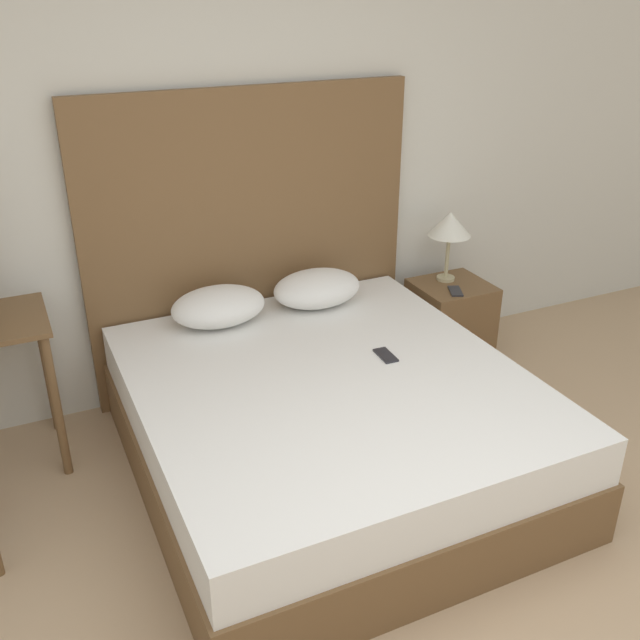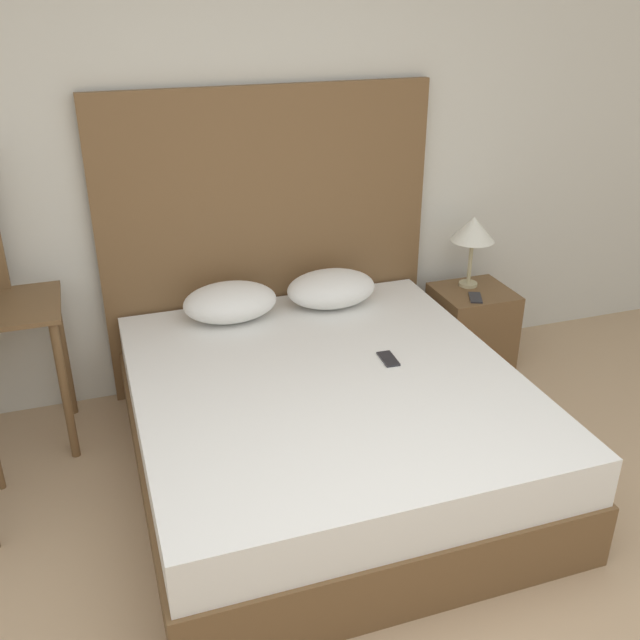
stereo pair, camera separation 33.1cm
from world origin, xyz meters
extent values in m
cube|color=silver|center=(0.00, 2.55, 1.35)|extent=(10.00, 0.06, 2.70)
cube|color=brown|center=(0.12, 1.46, 0.15)|extent=(1.80, 1.99, 0.30)
cube|color=white|center=(0.12, 1.46, 0.42)|extent=(1.76, 1.95, 0.23)
cube|color=brown|center=(0.12, 2.47, 0.86)|extent=(1.89, 0.05, 1.72)
ellipsoid|color=white|center=(-0.17, 2.22, 0.63)|extent=(0.51, 0.36, 0.20)
ellipsoid|color=white|center=(0.42, 2.22, 0.63)|extent=(0.51, 0.36, 0.20)
cube|color=#232328|center=(0.46, 1.51, 0.54)|extent=(0.08, 0.15, 0.01)
cube|color=brown|center=(1.33, 2.19, 0.25)|extent=(0.45, 0.42, 0.51)
cylinder|color=tan|center=(1.33, 2.27, 0.52)|extent=(0.11, 0.11, 0.02)
cylinder|color=tan|center=(1.33, 2.27, 0.66)|extent=(0.02, 0.02, 0.27)
cone|color=silver|center=(1.33, 2.27, 0.87)|extent=(0.26, 0.26, 0.15)
cube|color=#232328|center=(1.28, 2.09, 0.51)|extent=(0.12, 0.17, 0.01)
cylinder|color=brown|center=(-1.06, 1.98, 0.38)|extent=(0.04, 0.04, 0.76)
cylinder|color=brown|center=(-1.06, 2.40, 0.38)|extent=(0.04, 0.04, 0.76)
camera|label=1|loc=(-1.14, -1.16, 2.22)|focal=40.00mm
camera|label=2|loc=(-0.83, -1.28, 2.22)|focal=40.00mm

